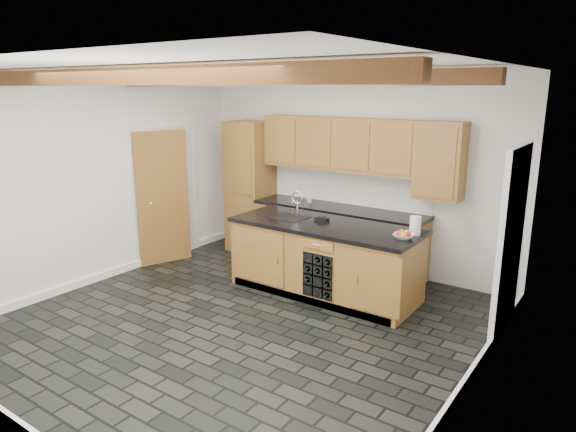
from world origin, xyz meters
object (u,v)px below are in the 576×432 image
at_px(paper_towel, 415,226).
at_px(island, 324,259).
at_px(kitchen_scale, 322,219).
at_px(fruit_bowl, 404,236).

bearing_deg(paper_towel, island, -170.09).
relative_size(kitchen_scale, fruit_bowl, 0.77).
xyz_separation_m(island, kitchen_scale, (-0.12, 0.11, 0.49)).
bearing_deg(paper_towel, kitchen_scale, -176.21).
bearing_deg(fruit_bowl, island, 178.09).
xyz_separation_m(kitchen_scale, fruit_bowl, (1.19, -0.15, 0.00)).
distance_m(kitchen_scale, paper_towel, 1.24).
xyz_separation_m(fruit_bowl, paper_towel, (0.04, 0.23, 0.08)).
bearing_deg(kitchen_scale, paper_towel, 9.49).
height_order(island, paper_towel, paper_towel).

